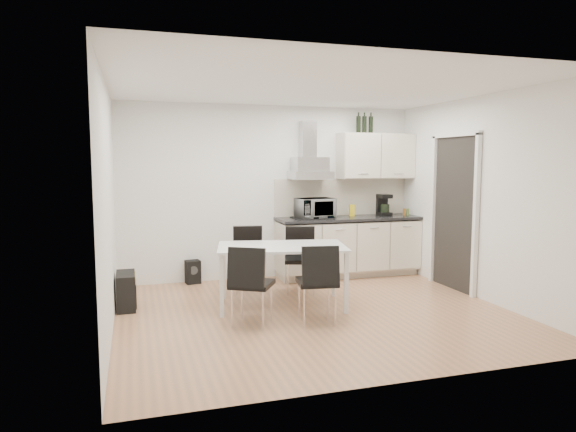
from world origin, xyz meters
name	(u,v)px	position (x,y,z in m)	size (l,w,h in m)	color
ground	(315,313)	(0.00, 0.00, 0.00)	(4.50, 4.50, 0.00)	tan
wall_back	(271,192)	(0.00, 2.00, 1.30)	(4.50, 0.10, 2.60)	white
wall_front	(404,222)	(0.00, -2.00, 1.30)	(4.50, 0.10, 2.60)	white
wall_left	(108,207)	(-2.25, 0.00, 1.30)	(0.10, 4.00, 2.60)	white
wall_right	(482,198)	(2.25, 0.00, 1.30)	(0.10, 4.00, 2.60)	white
ceiling	(317,87)	(0.00, 0.00, 2.60)	(4.50, 4.50, 0.00)	white
doorway	(453,214)	(2.21, 0.55, 1.05)	(0.08, 1.04, 2.10)	white
kitchenette	(350,222)	(1.19, 1.73, 0.83)	(2.22, 0.64, 2.52)	beige
dining_table	(282,251)	(-0.29, 0.40, 0.68)	(1.68, 1.16, 0.75)	white
chair_far_left	(249,260)	(-0.53, 1.21, 0.44)	(0.44, 0.50, 0.88)	black
chair_far_right	(300,260)	(0.13, 0.95, 0.44)	(0.44, 0.50, 0.88)	black
chair_near_left	(252,285)	(-0.80, -0.21, 0.44)	(0.44, 0.50, 0.88)	black
chair_near_right	(317,283)	(-0.10, -0.32, 0.44)	(0.44, 0.50, 0.88)	black
guitar_amp	(126,291)	(-2.12, 0.83, 0.22)	(0.23, 0.52, 0.43)	black
floor_speaker	(193,272)	(-1.21, 1.90, 0.17)	(0.20, 0.18, 0.34)	black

